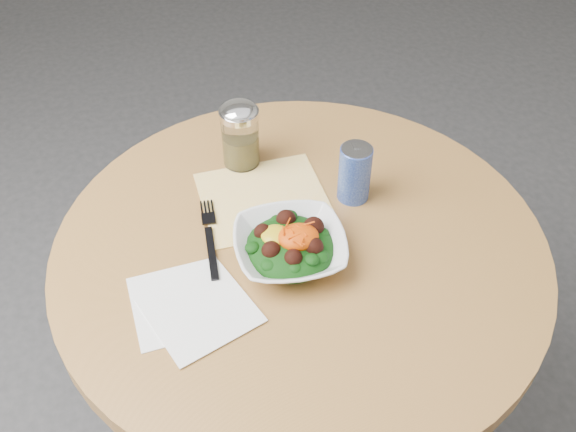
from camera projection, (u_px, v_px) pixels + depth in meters
The scene contains 7 objects.
table at pixel (299, 307), 1.31m from camera, with size 0.90×0.90×0.75m.
cloth_napkin at pixel (264, 198), 1.25m from camera, with size 0.24×0.22×0.00m, color #E9A20C.
paper_napkins at pixel (191, 306), 1.06m from camera, with size 0.22×0.21×0.00m.
salad_bowl at pixel (290, 246), 1.12m from camera, with size 0.21×0.21×0.07m.
fork at pixel (210, 235), 1.17m from camera, with size 0.04×0.20×0.00m.
spice_shaker at pixel (240, 135), 1.28m from camera, with size 0.08×0.08×0.14m.
beverage_can at pixel (355, 173), 1.21m from camera, with size 0.06×0.06×0.12m.
Camera 1 is at (-0.23, -0.78, 1.59)m, focal length 40.00 mm.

